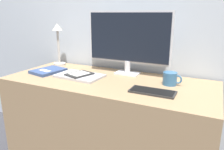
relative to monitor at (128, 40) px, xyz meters
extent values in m
cube|color=#B2BCC6|center=(-0.07, 0.15, 0.22)|extent=(3.60, 0.05, 2.40)
cube|color=#997A56|center=(-0.07, -0.20, -0.62)|extent=(1.43, 0.61, 0.72)
cube|color=silver|center=(0.00, 0.00, -0.25)|extent=(0.18, 0.11, 0.01)
cylinder|color=silver|center=(0.00, 0.00, -0.20)|extent=(0.04, 0.04, 0.09)
cube|color=silver|center=(0.00, 0.00, 0.02)|extent=(0.63, 0.01, 0.37)
cube|color=black|center=(0.00, -0.01, 0.02)|extent=(0.61, 0.01, 0.35)
cube|color=#282828|center=(0.28, -0.31, -0.25)|extent=(0.26, 0.12, 0.01)
cube|color=black|center=(0.28, -0.31, -0.24)|extent=(0.24, 0.10, 0.00)
cube|color=#A3A3A8|center=(-0.28, -0.22, -0.25)|extent=(0.34, 0.23, 0.01)
cube|color=#B2B2B7|center=(-0.28, -0.22, -0.25)|extent=(0.34, 0.23, 0.01)
cube|color=black|center=(-0.28, -0.22, -0.24)|extent=(0.18, 0.21, 0.01)
cube|color=silver|center=(-0.28, -0.22, -0.23)|extent=(0.14, 0.15, 0.00)
cylinder|color=#BCB7AD|center=(-0.65, 0.01, -0.25)|extent=(0.10, 0.10, 0.02)
cylinder|color=#BCB7AD|center=(-0.65, 0.01, -0.10)|extent=(0.02, 0.02, 0.28)
cone|color=#BCB7AD|center=(-0.65, 0.01, 0.07)|extent=(0.09, 0.09, 0.06)
cube|color=#334775|center=(-0.57, -0.22, -0.25)|extent=(0.23, 0.27, 0.02)
cube|color=silver|center=(-0.57, -0.26, -0.23)|extent=(0.11, 0.06, 0.00)
cylinder|color=#336089|center=(0.34, -0.12, -0.22)|extent=(0.09, 0.09, 0.08)
torus|color=#336089|center=(0.39, -0.12, -0.22)|extent=(0.06, 0.01, 0.06)
camera|label=1|loc=(0.58, -1.48, 0.18)|focal=35.00mm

